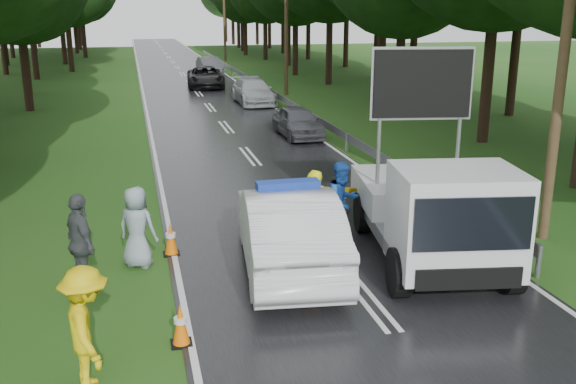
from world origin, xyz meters
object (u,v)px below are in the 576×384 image
object	(u,v)px
queue_car_second	(253,92)
barrier	(330,197)
civilian	(342,201)
queue_car_first	(298,122)
police_sedan	(288,229)
work_truck	(434,210)
queue_car_third	(205,77)
queue_car_fourth	(209,66)
officer	(313,210)

from	to	relation	value
queue_car_second	barrier	bearing A→B (deg)	-97.36
civilian	queue_car_first	world-z (taller)	civilian
police_sedan	work_truck	size ratio (longest dim) A/B	0.93
queue_car_first	queue_car_third	distance (m)	17.77
queue_car_first	queue_car_third	world-z (taller)	queue_car_third
queue_car_first	queue_car_fourth	xyz separation A→B (m)	(-0.58, 25.60, 0.06)
civilian	queue_car_second	size ratio (longest dim) A/B	0.40
work_truck	queue_car_fourth	bearing A→B (deg)	99.23
work_truck	barrier	distance (m)	3.15
queue_car_first	officer	bearing A→B (deg)	-104.67
work_truck	queue_car_second	size ratio (longest dim) A/B	1.23
officer	queue_car_first	xyz separation A→B (m)	(2.86, 12.46, -0.27)
queue_car_second	queue_car_fourth	world-z (taller)	queue_car_fourth
queue_car_second	queue_car_third	world-z (taller)	queue_car_third
work_truck	officer	distance (m)	2.65
queue_car_second	queue_car_fourth	size ratio (longest dim) A/B	1.10
barrier	queue_car_second	distance (m)	20.94
work_truck	civilian	distance (m)	2.29
police_sedan	queue_car_first	world-z (taller)	police_sedan
work_truck	civilian	xyz separation A→B (m)	(-1.40, 1.79, -0.25)
civilian	police_sedan	bearing A→B (deg)	-164.73
barrier	queue_car_second	size ratio (longest dim) A/B	0.48
work_truck	barrier	world-z (taller)	work_truck
queue_car_first	queue_car_third	size ratio (longest dim) A/B	0.75
queue_car_second	work_truck	bearing A→B (deg)	-93.37
officer	civilian	xyz separation A→B (m)	(0.80, 0.34, 0.03)
work_truck	queue_car_first	distance (m)	13.94
police_sedan	queue_car_third	distance (m)	31.17
queue_car_first	queue_car_fourth	distance (m)	25.60
civilian	queue_car_second	distance (m)	21.94
queue_car_second	queue_car_third	size ratio (longest dim) A/B	0.94
police_sedan	work_truck	distance (m)	3.07
barrier	civilian	world-z (taller)	civilian
barrier	police_sedan	bearing A→B (deg)	-101.92
police_sedan	queue_car_second	size ratio (longest dim) A/B	1.14
civilian	queue_car_fourth	bearing A→B (deg)	63.84
civilian	queue_car_first	distance (m)	12.29
police_sedan	queue_car_fourth	world-z (taller)	police_sedan
civilian	queue_car_first	size ratio (longest dim) A/B	0.50
civilian	officer	bearing A→B (deg)	179.54
queue_car_first	queue_car_third	xyz separation A→B (m)	(-1.80, 17.68, 0.05)
officer	work_truck	bearing A→B (deg)	136.25
police_sedan	queue_car_first	xyz separation A→B (m)	(3.67, 13.43, -0.22)
work_truck	queue_car_fourth	xyz separation A→B (m)	(0.08, 39.51, -0.48)
work_truck	queue_car_third	xyz separation A→B (m)	(-1.14, 31.59, -0.49)
queue_car_fourth	work_truck	bearing A→B (deg)	-94.28
work_truck	queue_car_first	xyz separation A→B (m)	(0.66, 13.91, -0.54)
barrier	queue_car_first	world-z (taller)	queue_car_first
police_sedan	work_truck	xyz separation A→B (m)	(3.02, -0.48, 0.32)
police_sedan	queue_car_first	bearing A→B (deg)	-99.17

